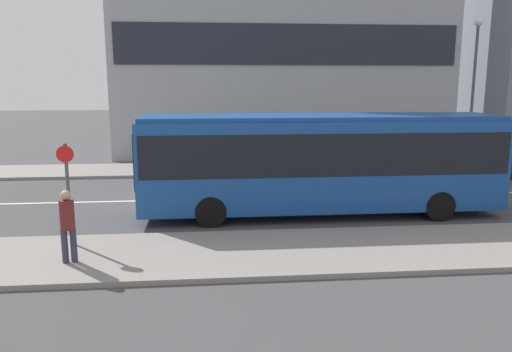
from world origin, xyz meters
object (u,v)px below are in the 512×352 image
(city_bus, at_px, (320,158))
(parked_car_0, at_px, (507,162))
(pedestrian_near_stop, at_px, (67,222))
(street_lamp, at_px, (474,79))
(bus_stop_sign, at_px, (68,186))

(city_bus, distance_m, parked_car_0, 11.77)
(pedestrian_near_stop, height_order, street_lamp, street_lamp)
(city_bus, bearing_deg, parked_car_0, 31.28)
(city_bus, distance_m, street_lamp, 12.22)
(city_bus, height_order, bus_stop_sign, city_bus)
(bus_stop_sign, bearing_deg, city_bus, 20.71)
(city_bus, relative_size, parked_car_0, 2.56)
(parked_car_0, relative_size, bus_stop_sign, 1.71)
(pedestrian_near_stop, distance_m, bus_stop_sign, 1.56)
(street_lamp, bearing_deg, parked_car_0, -62.30)
(pedestrian_near_stop, xyz_separation_m, bus_stop_sign, (-0.33, 1.42, 0.57))
(city_bus, height_order, street_lamp, street_lamp)
(street_lamp, bearing_deg, bus_stop_sign, -147.97)
(pedestrian_near_stop, bearing_deg, parked_car_0, 17.11)
(pedestrian_near_stop, height_order, bus_stop_sign, bus_stop_sign)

